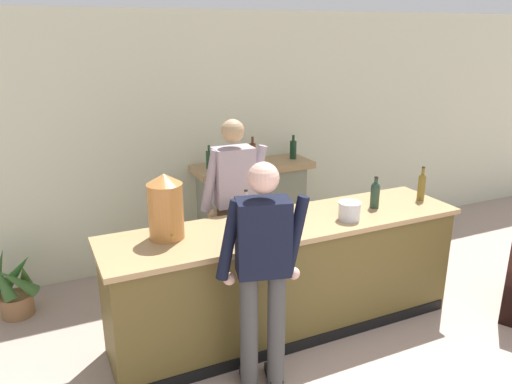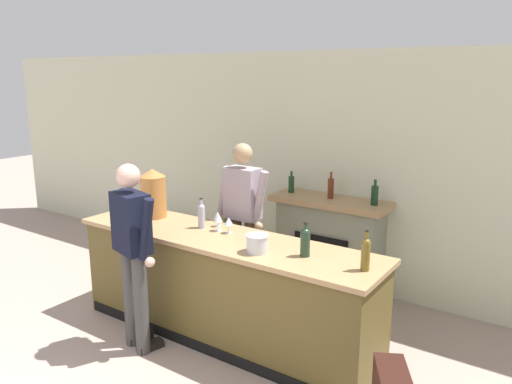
{
  "view_description": "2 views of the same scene",
  "coord_description": "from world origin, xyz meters",
  "px_view_note": "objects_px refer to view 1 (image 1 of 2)",
  "views": [
    {
      "loc": [
        -2.04,
        -1.09,
        2.55
      ],
      "look_at": [
        -0.27,
        2.69,
        1.19
      ],
      "focal_mm": 35.0,
      "sensor_mm": 36.0,
      "label": 1
    },
    {
      "loc": [
        2.58,
        -1.14,
        2.49
      ],
      "look_at": [
        -0.02,
        2.66,
        1.39
      ],
      "focal_mm": 35.0,
      "sensor_mm": 36.0,
      "label": 2
    }
  ],
  "objects_px": {
    "wine_glass_near_bucket": "(251,206)",
    "copper_dispenser": "(166,206)",
    "wine_bottle_chardonnay_pale": "(422,185)",
    "wine_bottle_burgundy_dark": "(246,209)",
    "wine_glass_by_dispenser": "(267,205)",
    "potted_plant_corner": "(13,287)",
    "wine_bottle_rose_blush": "(375,194)",
    "ice_bucket_steel": "(349,211)",
    "wine_glass_mid_counter": "(280,205)",
    "person_bartender": "(234,205)",
    "person_customer": "(263,271)",
    "fireplace_stone": "(252,209)"
  },
  "relations": [
    {
      "from": "copper_dispenser",
      "to": "wine_glass_near_bucket",
      "type": "distance_m",
      "value": 0.79
    },
    {
      "from": "wine_bottle_burgundy_dark",
      "to": "wine_glass_near_bucket",
      "type": "distance_m",
      "value": 0.16
    },
    {
      "from": "potted_plant_corner",
      "to": "fireplace_stone",
      "type": "bearing_deg",
      "value": 6.0
    },
    {
      "from": "potted_plant_corner",
      "to": "wine_bottle_rose_blush",
      "type": "xyz_separation_m",
      "value": [
        3.06,
        -1.26,
        0.86
      ]
    },
    {
      "from": "person_bartender",
      "to": "copper_dispenser",
      "type": "bearing_deg",
      "value": -146.06
    },
    {
      "from": "wine_bottle_burgundy_dark",
      "to": "wine_glass_near_bucket",
      "type": "xyz_separation_m",
      "value": [
        0.1,
        0.12,
        -0.03
      ]
    },
    {
      "from": "potted_plant_corner",
      "to": "wine_glass_near_bucket",
      "type": "xyz_separation_m",
      "value": [
        1.95,
        -1.02,
        0.84
      ]
    },
    {
      "from": "wine_bottle_burgundy_dark",
      "to": "wine_glass_mid_counter",
      "type": "distance_m",
      "value": 0.33
    },
    {
      "from": "person_bartender",
      "to": "fireplace_stone",
      "type": "bearing_deg",
      "value": 56.35
    },
    {
      "from": "person_bartender",
      "to": "wine_bottle_chardonnay_pale",
      "type": "bearing_deg",
      "value": -21.9
    },
    {
      "from": "copper_dispenser",
      "to": "wine_bottle_chardonnay_pale",
      "type": "bearing_deg",
      "value": -3.22
    },
    {
      "from": "wine_glass_by_dispenser",
      "to": "wine_bottle_chardonnay_pale",
      "type": "bearing_deg",
      "value": -5.16
    },
    {
      "from": "fireplace_stone",
      "to": "wine_bottle_rose_blush",
      "type": "xyz_separation_m",
      "value": [
        0.51,
        -1.53,
        0.58
      ]
    },
    {
      "from": "copper_dispenser",
      "to": "wine_bottle_chardonnay_pale",
      "type": "xyz_separation_m",
      "value": [
        2.41,
        -0.14,
        -0.12
      ]
    },
    {
      "from": "potted_plant_corner",
      "to": "ice_bucket_steel",
      "type": "relative_size",
      "value": 3.39
    },
    {
      "from": "person_bartender",
      "to": "wine_glass_mid_counter",
      "type": "bearing_deg",
      "value": -67.61
    },
    {
      "from": "person_customer",
      "to": "ice_bucket_steel",
      "type": "distance_m",
      "value": 1.13
    },
    {
      "from": "person_customer",
      "to": "wine_glass_near_bucket",
      "type": "bearing_deg",
      "value": 70.8
    },
    {
      "from": "wine_glass_near_bucket",
      "to": "wine_glass_mid_counter",
      "type": "xyz_separation_m",
      "value": [
        0.22,
        -0.11,
        0.01
      ]
    },
    {
      "from": "potted_plant_corner",
      "to": "wine_glass_near_bucket",
      "type": "height_order",
      "value": "wine_glass_near_bucket"
    },
    {
      "from": "person_customer",
      "to": "person_bartender",
      "type": "xyz_separation_m",
      "value": [
        0.3,
        1.24,
        0.04
      ]
    },
    {
      "from": "wine_glass_by_dispenser",
      "to": "wine_bottle_rose_blush",
      "type": "bearing_deg",
      "value": -7.24
    },
    {
      "from": "wine_glass_by_dispenser",
      "to": "copper_dispenser",
      "type": "bearing_deg",
      "value": -179.7
    },
    {
      "from": "person_bartender",
      "to": "wine_glass_near_bucket",
      "type": "relative_size",
      "value": 11.99
    },
    {
      "from": "wine_glass_by_dispenser",
      "to": "wine_glass_near_bucket",
      "type": "distance_m",
      "value": 0.15
    },
    {
      "from": "wine_glass_near_bucket",
      "to": "wine_glass_mid_counter",
      "type": "distance_m",
      "value": 0.25
    },
    {
      "from": "wine_bottle_burgundy_dark",
      "to": "wine_glass_by_dispenser",
      "type": "xyz_separation_m",
      "value": [
        0.2,
        0.01,
        -0.0
      ]
    },
    {
      "from": "wine_bottle_rose_blush",
      "to": "wine_glass_by_dispenser",
      "type": "xyz_separation_m",
      "value": [
        -1.02,
        0.13,
        -0.0
      ]
    },
    {
      "from": "wine_bottle_burgundy_dark",
      "to": "wine_bottle_rose_blush",
      "type": "distance_m",
      "value": 1.22
    },
    {
      "from": "ice_bucket_steel",
      "to": "wine_glass_mid_counter",
      "type": "xyz_separation_m",
      "value": [
        -0.51,
        0.28,
        0.04
      ]
    },
    {
      "from": "person_bartender",
      "to": "copper_dispenser",
      "type": "xyz_separation_m",
      "value": [
        -0.77,
        -0.52,
        0.28
      ]
    },
    {
      "from": "wine_glass_near_bucket",
      "to": "wine_bottle_rose_blush",
      "type": "bearing_deg",
      "value": -12.11
    },
    {
      "from": "ice_bucket_steel",
      "to": "potted_plant_corner",
      "type": "bearing_deg",
      "value": 152.26
    },
    {
      "from": "wine_bottle_chardonnay_pale",
      "to": "wine_bottle_rose_blush",
      "type": "height_order",
      "value": "wine_bottle_chardonnay_pale"
    },
    {
      "from": "person_bartender",
      "to": "wine_glass_by_dispenser",
      "type": "height_order",
      "value": "person_bartender"
    },
    {
      "from": "potted_plant_corner",
      "to": "person_bartender",
      "type": "xyz_separation_m",
      "value": [
        1.96,
        -0.62,
        0.71
      ]
    },
    {
      "from": "wine_glass_near_bucket",
      "to": "wine_glass_mid_counter",
      "type": "relative_size",
      "value": 0.96
    },
    {
      "from": "wine_bottle_burgundy_dark",
      "to": "wine_glass_by_dispenser",
      "type": "bearing_deg",
      "value": 3.89
    },
    {
      "from": "wine_glass_near_bucket",
      "to": "copper_dispenser",
      "type": "bearing_deg",
      "value": -171.52
    },
    {
      "from": "wine_bottle_burgundy_dark",
      "to": "wine_bottle_rose_blush",
      "type": "relative_size",
      "value": 1.03
    },
    {
      "from": "fireplace_stone",
      "to": "wine_glass_mid_counter",
      "type": "relative_size",
      "value": 9.16
    },
    {
      "from": "wine_glass_by_dispenser",
      "to": "wine_bottle_burgundy_dark",
      "type": "bearing_deg",
      "value": -176.11
    },
    {
      "from": "potted_plant_corner",
      "to": "wine_bottle_rose_blush",
      "type": "relative_size",
      "value": 2.27
    },
    {
      "from": "wine_bottle_chardonnay_pale",
      "to": "wine_glass_mid_counter",
      "type": "xyz_separation_m",
      "value": [
        -1.42,
        0.14,
        -0.03
      ]
    },
    {
      "from": "wine_bottle_burgundy_dark",
      "to": "wine_bottle_chardonnay_pale",
      "type": "distance_m",
      "value": 1.75
    },
    {
      "from": "potted_plant_corner",
      "to": "copper_dispenser",
      "type": "distance_m",
      "value": 1.92
    },
    {
      "from": "wine_bottle_burgundy_dark",
      "to": "copper_dispenser",
      "type": "bearing_deg",
      "value": 179.24
    },
    {
      "from": "wine_glass_near_bucket",
      "to": "potted_plant_corner",
      "type": "bearing_deg",
      "value": 152.25
    },
    {
      "from": "person_bartender",
      "to": "wine_glass_near_bucket",
      "type": "height_order",
      "value": "person_bartender"
    },
    {
      "from": "ice_bucket_steel",
      "to": "person_customer",
      "type": "bearing_deg",
      "value": -156.29
    }
  ]
}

